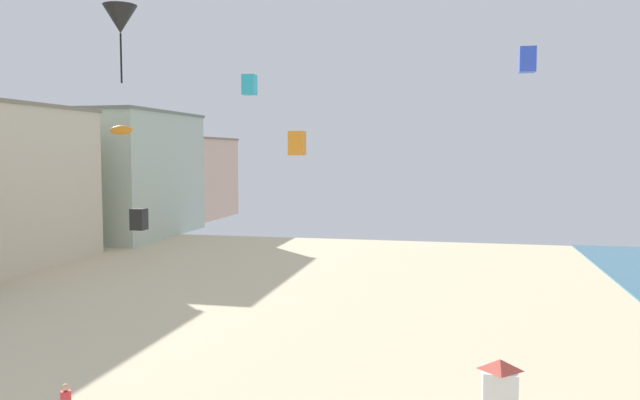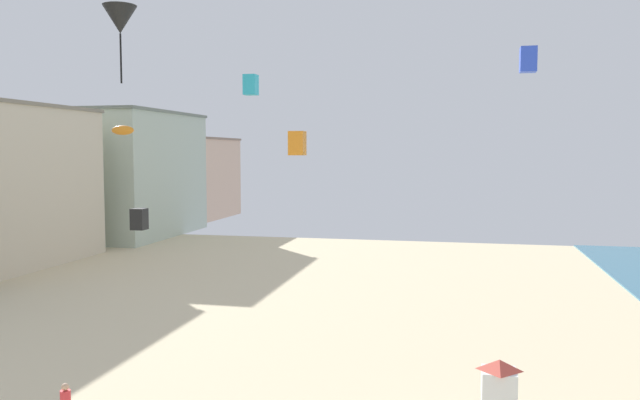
% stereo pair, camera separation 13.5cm
% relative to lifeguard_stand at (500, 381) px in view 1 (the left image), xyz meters
% --- Properties ---
extents(boardwalk_hotel_far, '(15.85, 18.05, 13.73)m').
position_rel_lifeguard_stand_xyz_m(boardwalk_hotel_far, '(-39.70, 43.24, 5.03)').
color(boardwalk_hotel_far, '#B7C6B2').
rests_on(boardwalk_hotel_far, ground).
extents(boardwalk_hotel_distant, '(12.06, 16.18, 11.29)m').
position_rel_lifeguard_stand_xyz_m(boardwalk_hotel_distant, '(-39.70, 61.78, 3.81)').
color(boardwalk_hotel_distant, beige).
rests_on(boardwalk_hotel_distant, ground).
extents(lifeguard_stand, '(1.10, 1.10, 2.55)m').
position_rel_lifeguard_stand_xyz_m(lifeguard_stand, '(0.00, 0.00, 0.00)').
color(lifeguard_stand, white).
rests_on(lifeguard_stand, ground).
extents(kite_orange_parafoil, '(1.48, 0.41, 0.58)m').
position_rel_lifeguard_stand_xyz_m(kite_orange_parafoil, '(-21.48, 14.30, 8.76)').
color(kite_orange_parafoil, orange).
extents(kite_cyan_box, '(0.86, 0.86, 1.36)m').
position_rel_lifeguard_stand_xyz_m(kite_cyan_box, '(-15.24, 20.12, 11.95)').
color(kite_cyan_box, '#2DB7CC').
extents(kite_black_box, '(0.57, 0.57, 0.89)m').
position_rel_lifeguard_stand_xyz_m(kite_black_box, '(-14.37, 3.04, 4.66)').
color(kite_black_box, black).
extents(kite_blue_box, '(0.77, 0.77, 1.20)m').
position_rel_lifeguard_stand_xyz_m(kite_blue_box, '(1.74, 11.37, 11.87)').
color(kite_blue_box, blue).
extents(kite_black_delta, '(1.18, 1.18, 2.69)m').
position_rel_lifeguard_stand_xyz_m(kite_black_delta, '(-13.03, -0.46, 12.05)').
color(kite_black_delta, black).
extents(kite_orange_box, '(0.66, 0.66, 1.04)m').
position_rel_lifeguard_stand_xyz_m(kite_orange_box, '(-8.25, 5.65, 7.82)').
color(kite_orange_box, orange).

